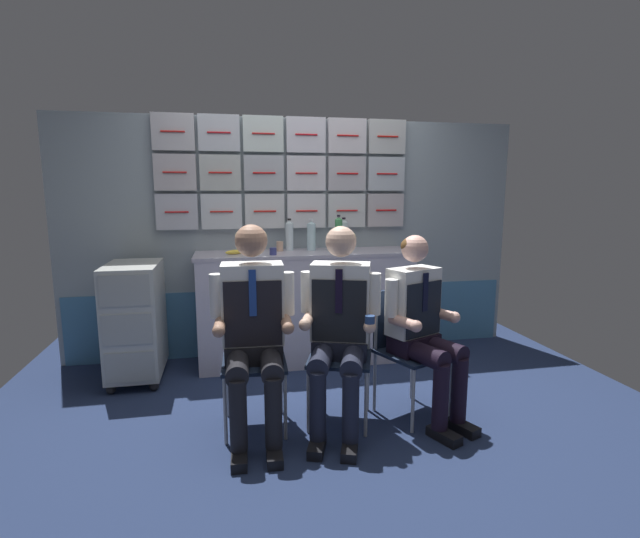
# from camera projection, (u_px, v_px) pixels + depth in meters

# --- Properties ---
(ground) EXTENTS (4.80, 4.80, 0.04)m
(ground) POSITION_uv_depth(u_px,v_px,m) (328.00, 418.00, 3.20)
(ground) COLOR #1F2C4D
(galley_bulkhead) EXTENTS (4.20, 0.14, 2.15)m
(galley_bulkhead) POSITION_uv_depth(u_px,v_px,m) (295.00, 231.00, 4.33)
(galley_bulkhead) COLOR #8E9CA4
(galley_bulkhead) RESTS_ON ground
(galley_counter) EXTENTS (1.90, 0.53, 0.99)m
(galley_counter) POSITION_uv_depth(u_px,v_px,m) (306.00, 306.00, 4.18)
(galley_counter) COLOR #BBB5C7
(galley_counter) RESTS_ON ground
(service_trolley) EXTENTS (0.40, 0.65, 0.95)m
(service_trolley) POSITION_uv_depth(u_px,v_px,m) (135.00, 318.00, 3.74)
(service_trolley) COLOR black
(service_trolley) RESTS_ON ground
(folding_chair_left) EXTENTS (0.42, 0.42, 0.85)m
(folding_chair_left) POSITION_uv_depth(u_px,v_px,m) (254.00, 345.00, 3.05)
(folding_chair_left) COLOR #A8AAAF
(folding_chair_left) RESTS_ON ground
(crew_member_left) EXTENTS (0.52, 0.65, 1.31)m
(crew_member_left) POSITION_uv_depth(u_px,v_px,m) (253.00, 321.00, 2.86)
(crew_member_left) COLOR black
(crew_member_left) RESTS_ON ground
(folding_chair_center) EXTENTS (0.51, 0.51, 0.85)m
(folding_chair_center) POSITION_uv_depth(u_px,v_px,m) (341.00, 341.00, 3.13)
(folding_chair_center) COLOR #A8AAAF
(folding_chair_center) RESTS_ON ground
(crew_member_center) EXTENTS (0.55, 0.70, 1.29)m
(crew_member_center) POSITION_uv_depth(u_px,v_px,m) (339.00, 319.00, 2.94)
(crew_member_center) COLOR black
(crew_member_center) RESTS_ON ground
(folding_chair_right) EXTENTS (0.53, 0.53, 0.85)m
(folding_chair_right) POSITION_uv_depth(u_px,v_px,m) (404.00, 337.00, 3.21)
(folding_chair_right) COLOR #A8AAAF
(folding_chair_right) RESTS_ON ground
(crew_member_right) EXTENTS (0.54, 0.65, 1.23)m
(crew_member_right) POSITION_uv_depth(u_px,v_px,m) (422.00, 321.00, 3.05)
(crew_member_right) COLOR black
(crew_member_right) RESTS_ON ground
(water_bottle_tall) EXTENTS (0.07, 0.07, 0.28)m
(water_bottle_tall) POSITION_uv_depth(u_px,v_px,m) (289.00, 235.00, 4.16)
(water_bottle_tall) COLOR silver
(water_bottle_tall) RESTS_ON galley_counter
(water_bottle_clear) EXTENTS (0.07, 0.07, 0.32)m
(water_bottle_clear) POSITION_uv_depth(u_px,v_px,m) (339.00, 234.00, 4.16)
(water_bottle_clear) COLOR #469958
(water_bottle_clear) RESTS_ON galley_counter
(water_bottle_short) EXTENTS (0.08, 0.08, 0.28)m
(water_bottle_short) POSITION_uv_depth(u_px,v_px,m) (311.00, 236.00, 4.17)
(water_bottle_short) COLOR silver
(water_bottle_short) RESTS_ON galley_counter
(water_bottle_blue_cap) EXTENTS (0.07, 0.07, 0.28)m
(water_bottle_blue_cap) POSITION_uv_depth(u_px,v_px,m) (344.00, 234.00, 4.31)
(water_bottle_blue_cap) COLOR silver
(water_bottle_blue_cap) RESTS_ON galley_counter
(espresso_cup_small) EXTENTS (0.06, 0.06, 0.06)m
(espresso_cup_small) POSITION_uv_depth(u_px,v_px,m) (273.00, 251.00, 3.88)
(espresso_cup_small) COLOR navy
(espresso_cup_small) RESTS_ON galley_counter
(paper_cup_tan) EXTENTS (0.06, 0.06, 0.09)m
(paper_cup_tan) POSITION_uv_depth(u_px,v_px,m) (280.00, 246.00, 4.13)
(paper_cup_tan) COLOR tan
(paper_cup_tan) RESTS_ON galley_counter
(paper_cup_blue) EXTENTS (0.06, 0.06, 0.06)m
(paper_cup_blue) POSITION_uv_depth(u_px,v_px,m) (249.00, 249.00, 4.02)
(paper_cup_blue) COLOR white
(paper_cup_blue) RESTS_ON galley_counter
(snack_banana) EXTENTS (0.17, 0.10, 0.04)m
(snack_banana) POSITION_uv_depth(u_px,v_px,m) (235.00, 252.00, 3.92)
(snack_banana) COLOR yellow
(snack_banana) RESTS_ON galley_counter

